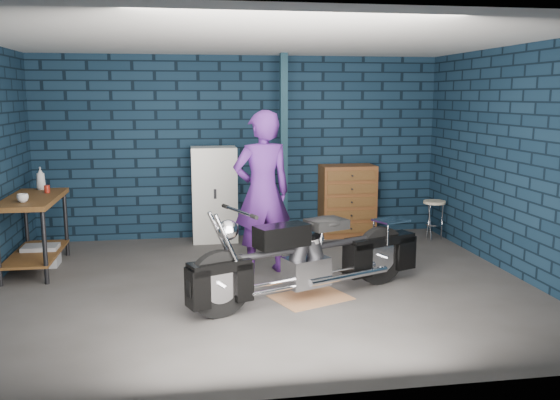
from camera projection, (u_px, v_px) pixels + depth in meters
The scene contains 14 objects.
ground at pixel (264, 286), 6.66m from camera, with size 6.00×6.00×0.00m, color #464341.
room_walls at pixel (257, 114), 6.87m from camera, with size 6.02×5.01×2.71m.
support_post at pixel (284, 150), 8.41m from camera, with size 0.10×0.10×2.70m, color #122E3B.
workbench at pixel (35, 233), 7.23m from camera, with size 0.60×1.40×0.91m, color brown.
drip_mat at pixel (311, 297), 6.29m from camera, with size 0.76×0.57×0.01m, color #956341.
motorcycle at pixel (311, 250), 6.20m from camera, with size 2.36×0.64×1.04m, color black, non-canonical shape.
person at pixel (262, 193), 7.05m from camera, with size 0.71×0.47×1.95m, color #4C1E73.
storage_bin at pixel (41, 256), 7.44m from camera, with size 0.43×0.30×0.26m, color #919499.
locker at pixel (214, 194), 8.64m from camera, with size 0.65×0.46×1.39m, color silver.
tool_chest at pixel (347, 201), 8.98m from camera, with size 0.81×0.45×1.08m, color brown.
shop_stool at pixel (434, 220), 8.78m from camera, with size 0.32×0.32×0.59m, color #C1B492, non-canonical shape.
cup_a at pixel (23, 198), 6.78m from camera, with size 0.13×0.13×0.10m, color #C1B492.
mug_red at pixel (47, 189), 7.44m from camera, with size 0.07×0.07×0.10m, color maroon.
bottle at pixel (41, 178), 7.68m from camera, with size 0.11×0.11×0.30m, color #919499.
Camera 1 is at (-0.84, -6.34, 2.12)m, focal length 38.00 mm.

